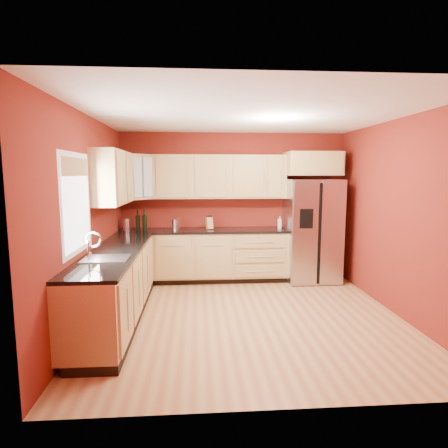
{
  "coord_description": "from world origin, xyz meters",
  "views": [
    {
      "loc": [
        -0.65,
        -4.73,
        1.87
      ],
      "look_at": [
        -0.25,
        0.9,
        1.12
      ],
      "focal_mm": 30.0,
      "sensor_mm": 36.0,
      "label": 1
    }
  ],
  "objects_px": {
    "wine_bottle_a": "(138,220)",
    "soap_dispenser": "(280,222)",
    "knife_block": "(209,223)",
    "canister_left": "(127,224)",
    "refrigerator": "(312,230)"
  },
  "relations": [
    {
      "from": "refrigerator",
      "to": "knife_block",
      "type": "height_order",
      "value": "refrigerator"
    },
    {
      "from": "refrigerator",
      "to": "soap_dispenser",
      "type": "relative_size",
      "value": 8.49
    },
    {
      "from": "wine_bottle_a",
      "to": "soap_dispenser",
      "type": "distance_m",
      "value": 2.47
    },
    {
      "from": "canister_left",
      "to": "wine_bottle_a",
      "type": "relative_size",
      "value": 0.59
    },
    {
      "from": "canister_left",
      "to": "refrigerator",
      "type": "bearing_deg",
      "value": -0.43
    },
    {
      "from": "canister_left",
      "to": "soap_dispenser",
      "type": "relative_size",
      "value": 0.99
    },
    {
      "from": "canister_left",
      "to": "knife_block",
      "type": "height_order",
      "value": "canister_left"
    },
    {
      "from": "wine_bottle_a",
      "to": "knife_block",
      "type": "bearing_deg",
      "value": 1.71
    },
    {
      "from": "canister_left",
      "to": "soap_dispenser",
      "type": "distance_m",
      "value": 2.65
    },
    {
      "from": "wine_bottle_a",
      "to": "knife_block",
      "type": "xyz_separation_m",
      "value": [
        1.22,
        0.04,
        -0.07
      ]
    },
    {
      "from": "knife_block",
      "to": "canister_left",
      "type": "bearing_deg",
      "value": 164.97
    },
    {
      "from": "canister_left",
      "to": "soap_dispenser",
      "type": "height_order",
      "value": "soap_dispenser"
    },
    {
      "from": "canister_left",
      "to": "knife_block",
      "type": "distance_m",
      "value": 1.41
    },
    {
      "from": "wine_bottle_a",
      "to": "knife_block",
      "type": "height_order",
      "value": "wine_bottle_a"
    },
    {
      "from": "soap_dispenser",
      "to": "wine_bottle_a",
      "type": "bearing_deg",
      "value": -179.01
    }
  ]
}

